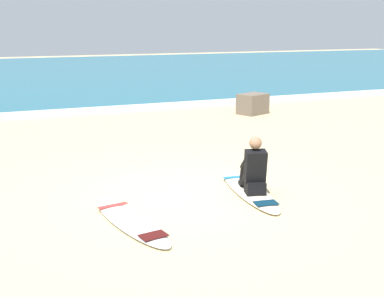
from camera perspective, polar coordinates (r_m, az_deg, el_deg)
ground_plane at (r=8.63m, az=-1.10°, el=-5.22°), size 80.00×80.00×0.00m
sea at (r=30.35m, az=-17.01°, el=7.96°), size 80.00×28.00×0.10m
breaking_foam at (r=16.87m, az=-12.13°, el=4.07°), size 80.00×0.90×0.11m
surfboard_main at (r=8.81m, az=6.37°, el=-4.64°), size 0.86×2.45×0.08m
surfer_seated at (r=8.55m, az=6.94°, el=-2.43°), size 0.51×0.76×0.95m
surfboard_spare_near at (r=7.50m, az=-6.90°, el=-8.01°), size 0.88×2.31×0.08m
shoreline_rock at (r=16.43m, az=6.80°, el=4.97°), size 1.08×0.95×0.65m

